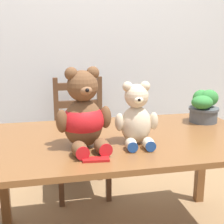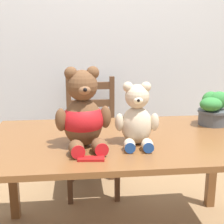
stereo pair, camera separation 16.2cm
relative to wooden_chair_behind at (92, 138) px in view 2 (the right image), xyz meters
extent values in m
cube|color=silver|center=(0.15, 0.29, 0.85)|extent=(8.00, 0.04, 2.60)
cube|color=brown|center=(0.15, -0.79, 0.24)|extent=(1.54, 0.89, 0.03)
cube|color=brown|center=(-0.57, -0.39, -0.11)|extent=(0.06, 0.06, 0.67)
cube|color=brown|center=(0.88, -0.39, -0.11)|extent=(0.06, 0.06, 0.67)
cube|color=brown|center=(0.00, -0.05, -0.03)|extent=(0.41, 0.42, 0.03)
cube|color=brown|center=(0.18, -0.24, -0.25)|extent=(0.04, 0.04, 0.40)
cube|color=brown|center=(-0.18, -0.24, -0.25)|extent=(0.04, 0.04, 0.40)
cube|color=brown|center=(0.18, 0.14, 0.02)|extent=(0.04, 0.04, 0.94)
cube|color=brown|center=(-0.18, 0.14, 0.02)|extent=(0.04, 0.04, 0.94)
cube|color=brown|center=(0.00, 0.14, 0.41)|extent=(0.33, 0.03, 0.06)
cube|color=brown|center=(0.00, 0.14, 0.26)|extent=(0.33, 0.03, 0.06)
ellipsoid|color=brown|center=(-0.08, -0.89, 0.38)|extent=(0.23, 0.20, 0.25)
sphere|color=brown|center=(-0.08, -0.89, 0.58)|extent=(0.16, 0.16, 0.16)
sphere|color=brown|center=(-0.03, -0.88, 0.64)|extent=(0.07, 0.07, 0.07)
sphere|color=brown|center=(-0.14, -0.90, 0.64)|extent=(0.07, 0.07, 0.07)
ellipsoid|color=#8C5F3F|center=(-0.07, -0.95, 0.56)|extent=(0.07, 0.07, 0.05)
sphere|color=black|center=(-0.07, -0.98, 0.57)|extent=(0.02, 0.02, 0.02)
ellipsoid|color=brown|center=(0.04, -0.89, 0.41)|extent=(0.07, 0.07, 0.12)
ellipsoid|color=brown|center=(-0.19, -0.93, 0.41)|extent=(0.07, 0.07, 0.12)
ellipsoid|color=brown|center=(-0.01, -1.01, 0.29)|extent=(0.09, 0.14, 0.07)
cylinder|color=red|center=(0.00, -1.07, 0.29)|extent=(0.07, 0.02, 0.07)
ellipsoid|color=brown|center=(-0.12, -1.03, 0.29)|extent=(0.09, 0.14, 0.07)
cylinder|color=red|center=(-0.11, -1.09, 0.29)|extent=(0.07, 0.02, 0.07)
ellipsoid|color=red|center=(-0.08, -0.89, 0.39)|extent=(0.25, 0.22, 0.18)
ellipsoid|color=beige|center=(0.20, -0.89, 0.36)|extent=(0.18, 0.15, 0.20)
sphere|color=beige|center=(0.20, -0.89, 0.51)|extent=(0.13, 0.13, 0.13)
sphere|color=beige|center=(0.25, -0.89, 0.56)|extent=(0.05, 0.05, 0.05)
sphere|color=beige|center=(0.16, -0.89, 0.56)|extent=(0.05, 0.05, 0.05)
ellipsoid|color=white|center=(0.20, -0.94, 0.50)|extent=(0.06, 0.05, 0.04)
sphere|color=black|center=(0.20, -0.96, 0.51)|extent=(0.02, 0.02, 0.02)
ellipsoid|color=beige|center=(0.29, -0.92, 0.38)|extent=(0.05, 0.05, 0.10)
ellipsoid|color=beige|center=(0.11, -0.90, 0.38)|extent=(0.05, 0.05, 0.10)
ellipsoid|color=beige|center=(0.24, -1.00, 0.29)|extent=(0.07, 0.11, 0.06)
cylinder|color=#1E4793|center=(0.23, -1.05, 0.29)|extent=(0.05, 0.01, 0.05)
ellipsoid|color=beige|center=(0.15, -0.99, 0.29)|extent=(0.07, 0.11, 0.06)
cylinder|color=#1E4793|center=(0.14, -1.04, 0.29)|extent=(0.05, 0.01, 0.05)
cylinder|color=#4C5156|center=(0.76, -0.58, 0.30)|extent=(0.18, 0.18, 0.10)
cylinder|color=#4C5156|center=(0.76, -0.58, 0.35)|extent=(0.20, 0.20, 0.02)
ellipsoid|color=#337F38|center=(0.80, -0.58, 0.42)|extent=(0.13, 0.10, 0.11)
ellipsoid|color=#337F38|center=(0.76, -0.55, 0.41)|extent=(0.11, 0.08, 0.11)
ellipsoid|color=#337F38|center=(0.73, -0.62, 0.40)|extent=(0.14, 0.12, 0.09)
cube|color=red|center=(-0.05, -1.09, 0.26)|extent=(0.13, 0.06, 0.01)
camera|label=1|loc=(-0.26, -2.43, 0.82)|focal=50.00mm
camera|label=2|loc=(-0.10, -2.45, 0.82)|focal=50.00mm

